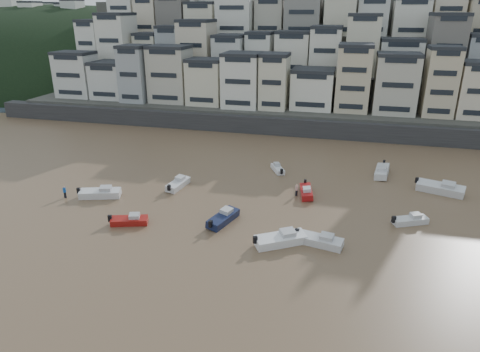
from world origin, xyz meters
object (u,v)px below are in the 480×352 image
(boat_g, at_px, (441,187))
(boat_j, at_px, (129,219))
(boat_e, at_px, (306,190))
(person_pink, at_px, (297,190))
(boat_k, at_px, (100,192))
(person_blue, at_px, (65,192))
(boat_b, at_px, (320,239))
(boat_f, at_px, (178,183))
(boat_a, at_px, (280,238))
(boat_c, at_px, (223,217))
(boat_d, at_px, (410,219))
(boat_h, at_px, (278,168))
(boat_i, at_px, (382,170))

(boat_g, height_order, boat_j, boat_g)
(boat_e, bearing_deg, person_pink, -78.91)
(boat_k, height_order, person_blue, person_blue)
(boat_b, height_order, person_blue, person_blue)
(boat_f, bearing_deg, boat_a, -119.11)
(boat_b, bearing_deg, person_blue, -174.84)
(boat_b, bearing_deg, boat_a, -154.77)
(boat_c, height_order, boat_d, boat_c)
(boat_f, xyz_separation_m, person_blue, (-13.68, -7.21, 0.14))
(boat_h, distance_m, boat_k, 27.22)
(boat_b, height_order, boat_i, boat_i)
(boat_g, distance_m, boat_h, 23.79)
(boat_a, height_order, person_pink, person_pink)
(boat_e, bearing_deg, boat_f, -94.62)
(boat_e, relative_size, person_blue, 2.99)
(boat_e, relative_size, person_pink, 2.99)
(boat_c, relative_size, boat_f, 1.06)
(boat_f, height_order, boat_j, boat_f)
(boat_e, relative_size, boat_h, 1.21)
(boat_a, height_order, boat_k, boat_a)
(boat_f, xyz_separation_m, person_pink, (17.05, 1.32, 0.14))
(boat_f, distance_m, boat_g, 37.26)
(boat_a, xyz_separation_m, boat_k, (-26.09, 6.49, -0.03))
(boat_d, relative_size, boat_e, 0.90)
(boat_j, relative_size, person_pink, 2.75)
(boat_e, height_order, boat_i, boat_i)
(boat_a, distance_m, boat_k, 26.88)
(boat_a, xyz_separation_m, boat_e, (1.34, 14.21, -0.14))
(boat_h, bearing_deg, boat_k, 99.50)
(person_pink, bearing_deg, boat_e, 21.41)
(boat_a, xyz_separation_m, person_pink, (0.03, 13.70, 0.02))
(boat_h, bearing_deg, boat_a, 163.76)
(boat_f, height_order, boat_h, boat_f)
(person_blue, bearing_deg, boat_b, -6.84)
(boat_i, bearing_deg, person_blue, -57.35)
(boat_c, height_order, boat_g, boat_g)
(boat_g, distance_m, person_blue, 52.26)
(boat_g, xyz_separation_m, boat_h, (-23.61, 2.92, -0.34))
(boat_h, relative_size, boat_k, 0.72)
(boat_g, bearing_deg, boat_k, -146.22)
(boat_k, bearing_deg, person_pink, -2.31)
(boat_b, relative_size, boat_c, 0.98)
(boat_c, bearing_deg, person_pink, -20.44)
(boat_a, xyz_separation_m, boat_j, (-18.40, 0.26, -0.20))
(boat_f, bearing_deg, boat_e, -77.38)
(boat_d, distance_m, boat_j, 33.88)
(boat_b, xyz_separation_m, boat_i, (7.79, 23.85, 0.10))
(person_blue, bearing_deg, boat_k, 15.94)
(boat_b, relative_size, person_blue, 3.19)
(boat_j, xyz_separation_m, boat_k, (-7.70, 6.22, 0.17))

